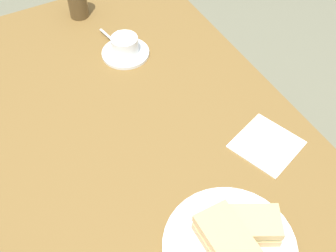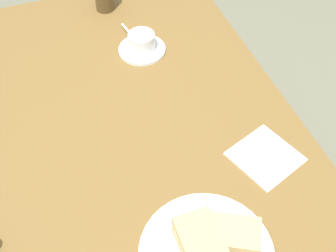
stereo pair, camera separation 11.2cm
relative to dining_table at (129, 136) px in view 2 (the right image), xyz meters
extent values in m
plane|color=#6E6D55|center=(0.00, 0.00, -0.67)|extent=(6.00, 6.00, 0.00)
cube|color=brown|center=(0.00, 0.00, 0.06)|extent=(1.28, 0.88, 0.04)
cylinder|color=brown|center=(0.57, -0.37, -0.31)|extent=(0.06, 0.06, 0.71)
cylinder|color=brown|center=(0.57, 0.37, -0.31)|extent=(0.06, 0.06, 0.71)
cube|color=tan|center=(-0.43, -0.04, 0.11)|extent=(0.15, 0.08, 0.02)
cube|color=#CEC56D|center=(-0.43, -0.04, 0.12)|extent=(0.13, 0.08, 0.01)
cube|color=tan|center=(-0.43, -0.04, 0.14)|extent=(0.15, 0.08, 0.02)
cube|color=tan|center=(-0.43, -0.11, 0.10)|extent=(0.13, 0.15, 0.02)
cube|color=#6C864E|center=(-0.43, -0.11, 0.12)|extent=(0.12, 0.13, 0.01)
cube|color=tan|center=(-0.43, -0.11, 0.14)|extent=(0.13, 0.15, 0.02)
cylinder|color=white|center=(0.25, -0.12, 0.09)|extent=(0.15, 0.15, 0.01)
cylinder|color=white|center=(0.25, -0.12, 0.12)|extent=(0.08, 0.08, 0.05)
cylinder|color=#B27956|center=(0.25, -0.12, 0.14)|extent=(0.07, 0.07, 0.01)
torus|color=white|center=(0.30, -0.13, 0.12)|extent=(0.04, 0.01, 0.04)
cube|color=silver|center=(0.36, -0.10, 0.09)|extent=(0.08, 0.02, 0.00)
ellipsoid|color=silver|center=(0.31, -0.11, 0.09)|extent=(0.03, 0.02, 0.01)
cube|color=white|center=(-0.25, -0.29, 0.08)|extent=(0.19, 0.19, 0.00)
camera|label=1|loc=(-0.73, 0.26, 0.96)|focal=46.16mm
camera|label=2|loc=(-0.77, 0.16, 0.96)|focal=46.16mm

